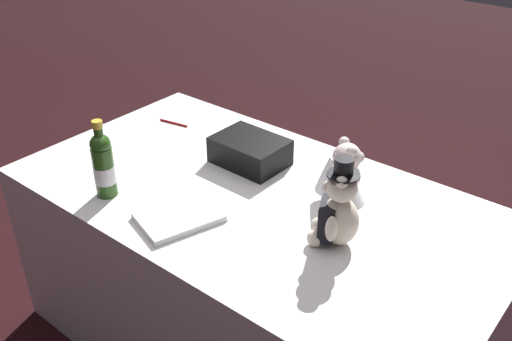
{
  "coord_description": "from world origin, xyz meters",
  "views": [
    {
      "loc": [
        -1.07,
        1.33,
        1.84
      ],
      "look_at": [
        0.0,
        0.0,
        0.83
      ],
      "focal_mm": 40.56,
      "sensor_mm": 36.0,
      "label": 1
    }
  ],
  "objects_px": {
    "champagne_bottle": "(103,164)",
    "guestbook": "(179,217)",
    "teddy_bear_groom": "(337,211)",
    "signing_pen": "(173,123)",
    "gift_case_black": "(250,151)",
    "teddy_bear_bride": "(342,175)"
  },
  "relations": [
    {
      "from": "teddy_bear_groom",
      "to": "gift_case_black",
      "type": "distance_m",
      "value": 0.56
    },
    {
      "from": "teddy_bear_groom",
      "to": "signing_pen",
      "type": "relative_size",
      "value": 2.03
    },
    {
      "from": "gift_case_black",
      "to": "guestbook",
      "type": "bearing_deg",
      "value": 97.57
    },
    {
      "from": "teddy_bear_bride",
      "to": "guestbook",
      "type": "distance_m",
      "value": 0.56
    },
    {
      "from": "champagne_bottle",
      "to": "guestbook",
      "type": "bearing_deg",
      "value": -170.81
    },
    {
      "from": "signing_pen",
      "to": "guestbook",
      "type": "distance_m",
      "value": 0.73
    },
    {
      "from": "champagne_bottle",
      "to": "gift_case_black",
      "type": "bearing_deg",
      "value": -116.99
    },
    {
      "from": "champagne_bottle",
      "to": "teddy_bear_groom",
      "type": "bearing_deg",
      "value": -160.46
    },
    {
      "from": "teddy_bear_bride",
      "to": "signing_pen",
      "type": "relative_size",
      "value": 1.54
    },
    {
      "from": "teddy_bear_bride",
      "to": "gift_case_black",
      "type": "distance_m",
      "value": 0.41
    },
    {
      "from": "teddy_bear_bride",
      "to": "champagne_bottle",
      "type": "xyz_separation_m",
      "value": [
        0.65,
        0.48,
        0.02
      ]
    },
    {
      "from": "signing_pen",
      "to": "gift_case_black",
      "type": "distance_m",
      "value": 0.49
    },
    {
      "from": "teddy_bear_groom",
      "to": "teddy_bear_bride",
      "type": "height_order",
      "value": "teddy_bear_groom"
    },
    {
      "from": "champagne_bottle",
      "to": "gift_case_black",
      "type": "relative_size",
      "value": 1.05
    },
    {
      "from": "champagne_bottle",
      "to": "signing_pen",
      "type": "height_order",
      "value": "champagne_bottle"
    },
    {
      "from": "teddy_bear_groom",
      "to": "champagne_bottle",
      "type": "distance_m",
      "value": 0.81
    },
    {
      "from": "teddy_bear_groom",
      "to": "guestbook",
      "type": "xyz_separation_m",
      "value": [
        0.46,
        0.22,
        -0.1
      ]
    },
    {
      "from": "teddy_bear_groom",
      "to": "champagne_bottle",
      "type": "bearing_deg",
      "value": 19.54
    },
    {
      "from": "teddy_bear_groom",
      "to": "guestbook",
      "type": "height_order",
      "value": "teddy_bear_groom"
    },
    {
      "from": "teddy_bear_groom",
      "to": "gift_case_black",
      "type": "xyz_separation_m",
      "value": [
        0.52,
        -0.22,
        -0.06
      ]
    },
    {
      "from": "guestbook",
      "to": "gift_case_black",
      "type": "bearing_deg",
      "value": -64.43
    },
    {
      "from": "teddy_bear_groom",
      "to": "gift_case_black",
      "type": "height_order",
      "value": "teddy_bear_groom"
    }
  ]
}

